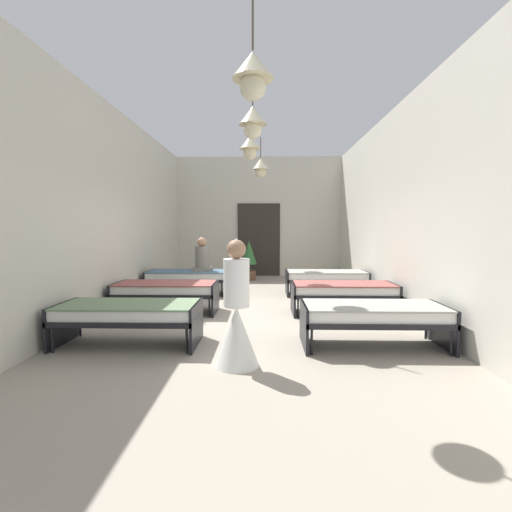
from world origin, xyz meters
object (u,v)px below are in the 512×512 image
bed_left_row_2 (187,276)px  nurse_near_aisle (237,321)px  patient_seated_primary (202,258)px  bed_right_row_1 (343,290)px  bed_left_row_1 (166,290)px  potted_plant (249,258)px  bed_right_row_2 (326,277)px  bed_left_row_0 (129,313)px  bed_right_row_0 (373,314)px

bed_left_row_2 → nurse_near_aisle: 4.79m
patient_seated_primary → bed_right_row_1: bearing=-33.1°
bed_left_row_1 → potted_plant: (1.38, 4.33, 0.25)m
bed_left_row_1 → bed_right_row_1: 3.32m
bed_left_row_1 → potted_plant: potted_plant is taller
bed_right_row_2 → potted_plant: 3.12m
bed_right_row_2 → patient_seated_primary: bearing=179.2°
bed_right_row_2 → potted_plant: (-1.95, 2.43, 0.25)m
bed_left_row_0 → bed_left_row_1: bearing=90.0°
nurse_near_aisle → patient_seated_primary: bearing=65.6°
bed_right_row_2 → bed_left_row_2: bearing=180.0°
bed_left_row_2 → bed_right_row_0: bearing=-48.8°
bed_right_row_1 → potted_plant: size_ratio=1.56×
bed_left_row_1 → potted_plant: 4.55m
bed_left_row_1 → bed_left_row_2: size_ratio=1.00×
patient_seated_primary → bed_right_row_2: bearing=-0.8°
bed_right_row_0 → nurse_near_aisle: nurse_near_aisle is taller
bed_left_row_2 → potted_plant: size_ratio=1.56×
bed_left_row_0 → potted_plant: 6.38m
bed_left_row_1 → bed_right_row_1: bearing=0.0°
bed_right_row_0 → potted_plant: (-1.95, 6.23, 0.25)m
bed_left_row_0 → bed_left_row_2: 3.80m
nurse_near_aisle → potted_plant: (-0.16, 6.96, 0.16)m
bed_right_row_0 → bed_left_row_0: bearing=180.0°
bed_left_row_1 → nurse_near_aisle: 3.05m
bed_left_row_0 → potted_plant: potted_plant is taller
bed_left_row_0 → bed_right_row_1: (3.32, 1.90, 0.00)m
bed_right_row_0 → potted_plant: size_ratio=1.56×
bed_left_row_2 → bed_right_row_1: bearing=-29.8°
bed_right_row_1 → patient_seated_primary: 3.58m
bed_left_row_0 → bed_right_row_2: size_ratio=1.00×
bed_right_row_0 → nurse_near_aisle: bearing=-157.6°
bed_right_row_1 → bed_left_row_2: bearing=150.2°
bed_left_row_1 → bed_left_row_2: same height
bed_left_row_2 → patient_seated_primary: size_ratio=2.37×
bed_right_row_1 → bed_left_row_2: size_ratio=1.00×
potted_plant → bed_right_row_1: bearing=-65.8°
bed_right_row_0 → bed_left_row_1: same height
bed_right_row_0 → bed_right_row_1: same height
potted_plant → bed_right_row_0: bearing=-72.7°
bed_left_row_0 → bed_right_row_2: bearing=48.8°
bed_left_row_2 → bed_right_row_2: same height
bed_right_row_2 → patient_seated_primary: 3.00m
bed_right_row_0 → bed_left_row_2: bearing=131.2°
bed_right_row_1 → nurse_near_aisle: bearing=-124.2°
bed_left_row_0 → nurse_near_aisle: nurse_near_aisle is taller
bed_right_row_0 → patient_seated_primary: patient_seated_primary is taller
patient_seated_primary → potted_plant: bearing=66.7°
bed_left_row_1 → bed_right_row_1: size_ratio=1.00×
bed_right_row_0 → bed_left_row_1: (-3.32, 1.90, 0.00)m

